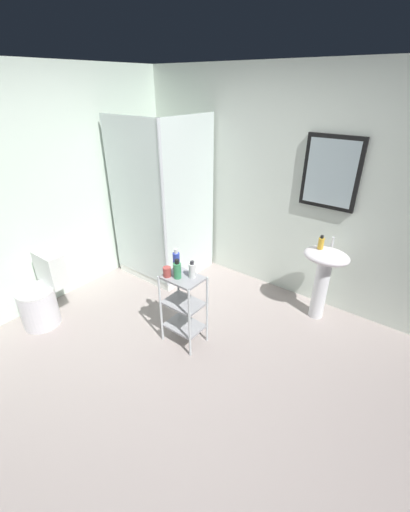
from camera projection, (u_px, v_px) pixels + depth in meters
The scene contains 13 objects.
ground_plane at pixel (170, 365), 3.04m from camera, with size 4.20×4.20×0.02m, color #A19490.
wall_back at pixel (276, 186), 3.75m from camera, with size 4.20×0.14×2.50m.
wall_left at pixel (34, 195), 3.46m from camera, with size 0.10×4.20×2.50m, color white.
shower_stall at pixel (166, 241), 4.31m from camera, with size 0.92×0.92×2.00m.
pedestal_sink at pixel (324, 270), 3.41m from camera, with size 0.46×0.37×0.81m.
sink_faucet at pixel (333, 242), 3.36m from camera, with size 0.03×0.03×0.10m, color silver.
toilet at pixel (42, 297), 3.45m from camera, with size 0.37×0.49×0.76m.
storage_cart at pixel (184, 304), 3.13m from camera, with size 0.38×0.28×0.74m.
hand_soap_bottle at pixel (321, 243), 3.31m from camera, with size 0.06×0.06×0.14m.
shampoo_bottle_blue at pixel (176, 262), 3.02m from camera, with size 0.06×0.06×0.24m.
lotion_bottle_white at pixel (192, 270), 2.95m from camera, with size 0.06×0.06×0.16m.
body_wash_bottle_green at pixel (177, 270), 2.94m from camera, with size 0.07×0.07×0.19m.
rinse_cup at pixel (167, 272), 2.98m from camera, with size 0.07×0.07×0.09m, color #B24742.
Camera 1 is at (1.61, -1.56, 2.30)m, focal length 23.19 mm.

